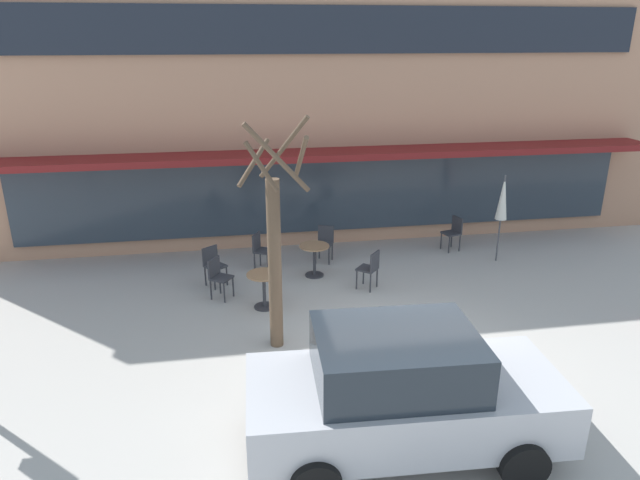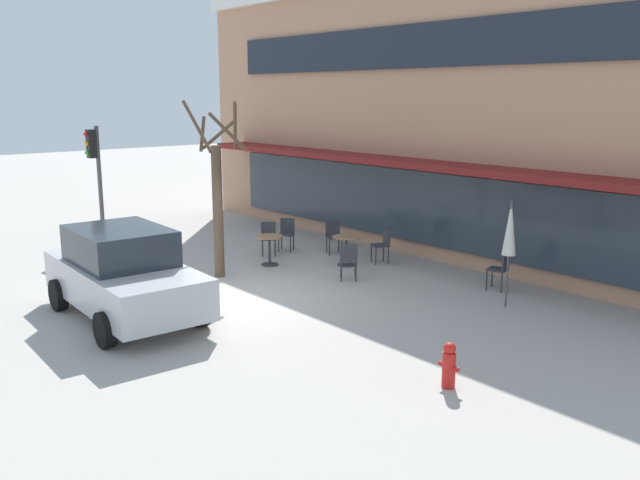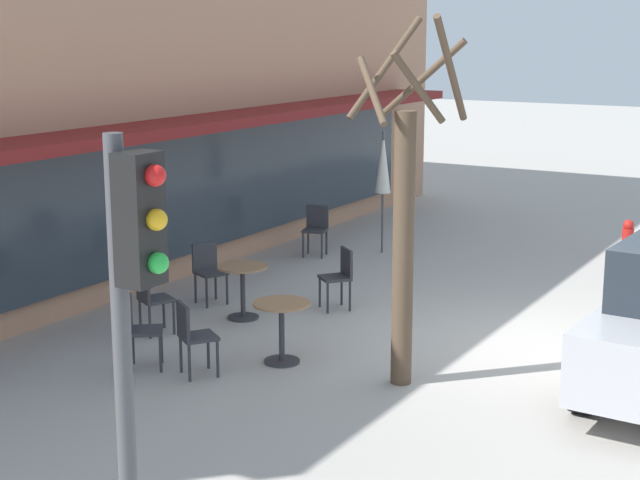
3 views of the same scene
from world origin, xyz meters
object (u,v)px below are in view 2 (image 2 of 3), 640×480
at_px(traffic_light_pole, 95,165).
at_px(fire_hydrant, 449,365).
at_px(cafe_chair_4, 349,259).
at_px(cafe_chair_3, 334,235).
at_px(cafe_chair_2, 383,243).
at_px(cafe_chair_1, 287,232).
at_px(patio_umbrella_green_folded, 510,229).
at_px(parked_sedan, 124,274).
at_px(cafe_chair_5, 501,267).
at_px(cafe_chair_0, 269,236).
at_px(street_tree, 218,198).
at_px(cafe_table_near_wall, 269,245).
at_px(cafe_table_streetside, 346,246).

xyz_separation_m(traffic_light_pole, fire_hydrant, (12.89, -0.03, -1.94)).
distance_m(cafe_chair_4, traffic_light_pole, 8.30).
distance_m(cafe_chair_3, cafe_chair_4, 2.80).
height_order(cafe_chair_3, fire_hydrant, cafe_chair_3).
height_order(cafe_chair_2, cafe_chair_3, same).
bearing_deg(cafe_chair_2, cafe_chair_1, -159.49).
xyz_separation_m(patio_umbrella_green_folded, parked_sedan, (-4.42, -6.21, -0.75)).
distance_m(cafe_chair_3, cafe_chair_5, 5.09).
xyz_separation_m(cafe_chair_0, cafe_chair_5, (6.07, 1.92, 0.00)).
bearing_deg(patio_umbrella_green_folded, cafe_chair_1, -177.57).
xyz_separation_m(cafe_chair_2, cafe_chair_4, (0.70, -1.83, 0.00)).
relative_size(parked_sedan, street_tree, 1.03).
height_order(cafe_table_near_wall, fire_hydrant, cafe_table_near_wall).
relative_size(cafe_chair_1, traffic_light_pole, 0.26).
distance_m(parked_sedan, fire_hydrant, 6.58).
xyz_separation_m(cafe_table_near_wall, cafe_chair_3, (0.07, 2.10, 0.01)).
bearing_deg(cafe_table_streetside, cafe_chair_1, -177.01).
bearing_deg(fire_hydrant, cafe_table_streetside, 149.42).
bearing_deg(street_tree, patio_umbrella_green_folded, 28.81).
height_order(patio_umbrella_green_folded, cafe_chair_5, patio_umbrella_green_folded).
xyz_separation_m(cafe_table_streetside, cafe_chair_5, (3.86, 1.10, 0.01)).
bearing_deg(cafe_chair_1, parked_sedan, -66.65).
relative_size(cafe_table_near_wall, patio_umbrella_green_folded, 0.35).
relative_size(cafe_chair_0, cafe_chair_5, 1.00).
distance_m(cafe_table_near_wall, cafe_chair_4, 2.45).
relative_size(cafe_chair_1, cafe_chair_4, 1.00).
bearing_deg(patio_umbrella_green_folded, cafe_chair_0, -171.74).
xyz_separation_m(cafe_chair_4, traffic_light_pole, (-7.61, -2.81, 1.77)).
bearing_deg(cafe_chair_0, cafe_chair_2, 33.36).
bearing_deg(cafe_table_near_wall, cafe_chair_0, 145.21).
relative_size(cafe_table_streetside, cafe_chair_2, 0.85).
relative_size(cafe_chair_0, traffic_light_pole, 0.26).
relative_size(cafe_table_streetside, patio_umbrella_green_folded, 0.35).
bearing_deg(traffic_light_pole, patio_umbrella_green_folded, 19.37).
xyz_separation_m(cafe_chair_4, fire_hydrant, (5.29, -2.84, -0.17)).
relative_size(street_tree, fire_hydrant, 5.88).
distance_m(cafe_chair_0, cafe_chair_4, 3.32).
height_order(cafe_chair_5, traffic_light_pole, traffic_light_pole).
bearing_deg(cafe_chair_0, fire_hydrant, -18.96).
xyz_separation_m(cafe_chair_0, traffic_light_pole, (-4.29, -2.93, 1.77)).
bearing_deg(cafe_chair_3, traffic_light_pole, -140.36).
height_order(cafe_table_streetside, cafe_chair_0, cafe_chair_0).
height_order(cafe_table_near_wall, cafe_table_streetside, same).
bearing_deg(cafe_chair_3, fire_hydrant, -30.14).
bearing_deg(cafe_chair_4, cafe_chair_0, 178.05).
relative_size(cafe_chair_3, fire_hydrant, 1.26).
bearing_deg(patio_umbrella_green_folded, parked_sedan, -125.46).
bearing_deg(cafe_chair_1, cafe_table_near_wall, -52.28).
relative_size(patio_umbrella_green_folded, cafe_chair_1, 2.47).
bearing_deg(fire_hydrant, traffic_light_pole, 179.87).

